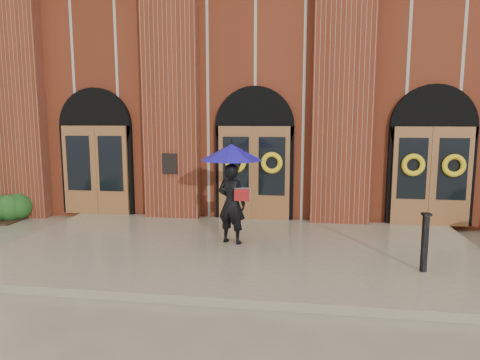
# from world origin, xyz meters

# --- Properties ---
(ground) EXTENTS (90.00, 90.00, 0.00)m
(ground) POSITION_xyz_m (0.00, 0.00, 0.00)
(ground) COLOR gray
(ground) RESTS_ON ground
(landing) EXTENTS (10.00, 5.30, 0.15)m
(landing) POSITION_xyz_m (0.00, 0.15, 0.07)
(landing) COLOR gray
(landing) RESTS_ON ground
(church_building) EXTENTS (16.20, 12.53, 7.00)m
(church_building) POSITION_xyz_m (0.00, 8.78, 3.50)
(church_building) COLOR #612514
(church_building) RESTS_ON ground
(man_with_umbrella) EXTENTS (1.70, 1.70, 2.16)m
(man_with_umbrella) POSITION_xyz_m (-0.22, 0.42, 1.66)
(man_with_umbrella) COLOR black
(man_with_umbrella) RESTS_ON landing
(metal_post) EXTENTS (0.16, 0.16, 1.06)m
(metal_post) POSITION_xyz_m (3.44, -0.84, 0.71)
(metal_post) COLOR black
(metal_post) RESTS_ON landing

